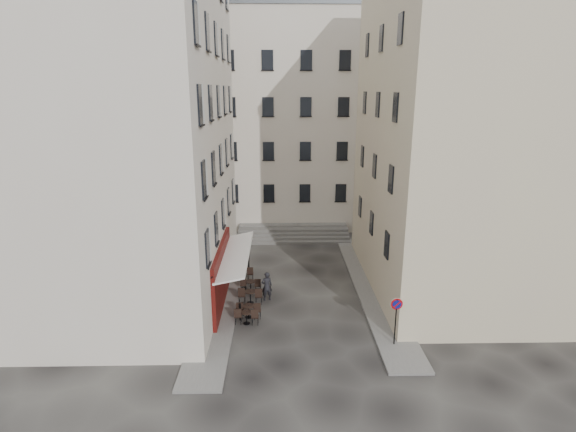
{
  "coord_description": "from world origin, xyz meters",
  "views": [
    {
      "loc": [
        -1.15,
        -22.53,
        11.83
      ],
      "look_at": [
        -0.61,
        4.0,
        4.33
      ],
      "focal_mm": 28.0,
      "sensor_mm": 36.0,
      "label": 1
    }
  ],
  "objects_px": {
    "bistro_table_a": "(247,316)",
    "bistro_table_b": "(249,310)",
    "no_parking_sign": "(396,313)",
    "pedestrian": "(267,286)"
  },
  "relations": [
    {
      "from": "bistro_table_a",
      "to": "pedestrian",
      "type": "distance_m",
      "value": 2.98
    },
    {
      "from": "no_parking_sign",
      "to": "pedestrian",
      "type": "bearing_deg",
      "value": 139.46
    },
    {
      "from": "no_parking_sign",
      "to": "bistro_table_b",
      "type": "height_order",
      "value": "no_parking_sign"
    },
    {
      "from": "no_parking_sign",
      "to": "bistro_table_a",
      "type": "relative_size",
      "value": 1.98
    },
    {
      "from": "no_parking_sign",
      "to": "bistro_table_a",
      "type": "bearing_deg",
      "value": 161.13
    },
    {
      "from": "bistro_table_a",
      "to": "pedestrian",
      "type": "height_order",
      "value": "pedestrian"
    },
    {
      "from": "no_parking_sign",
      "to": "bistro_table_b",
      "type": "relative_size",
      "value": 1.89
    },
    {
      "from": "bistro_table_b",
      "to": "pedestrian",
      "type": "distance_m",
      "value": 2.35
    },
    {
      "from": "no_parking_sign",
      "to": "bistro_table_b",
      "type": "bearing_deg",
      "value": 156.37
    },
    {
      "from": "bistro_table_a",
      "to": "bistro_table_b",
      "type": "xyz_separation_m",
      "value": [
        0.07,
        0.65,
        0.02
      ]
    }
  ]
}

